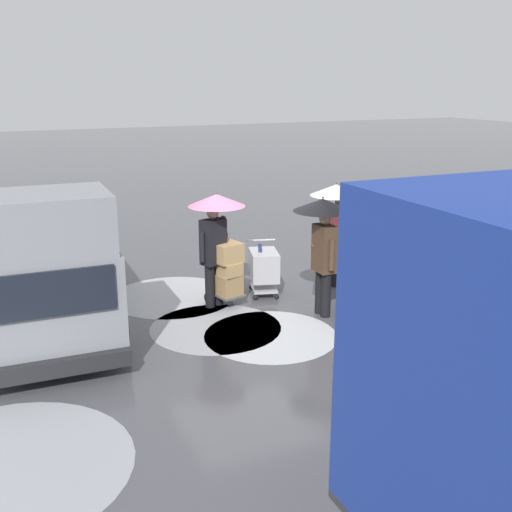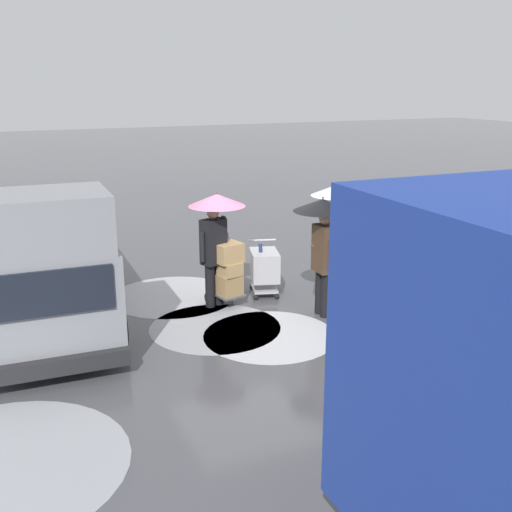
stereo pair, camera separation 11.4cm
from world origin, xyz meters
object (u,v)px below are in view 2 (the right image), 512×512
hand_dolly_boxes (227,269)px  pedestrian_black_side (215,223)px  shopping_cart_vendor (264,267)px  pedestrian_pink_side (338,211)px  pedestrian_white_side (324,230)px  cargo_van_parked_right (41,261)px

hand_dolly_boxes → pedestrian_black_side: bearing=-23.7°
shopping_cart_vendor → pedestrian_black_side: pedestrian_black_side is taller
pedestrian_pink_side → pedestrian_white_side: size_ratio=1.00×
pedestrian_pink_side → pedestrian_white_side: same height
pedestrian_pink_side → pedestrian_black_side: size_ratio=1.00×
cargo_van_parked_right → shopping_cart_vendor: 4.16m
cargo_van_parked_right → hand_dolly_boxes: bearing=175.0°
pedestrian_black_side → hand_dolly_boxes: bearing=156.3°
hand_dolly_boxes → pedestrian_pink_side: pedestrian_pink_side is taller
hand_dolly_boxes → pedestrian_pink_side: (-2.44, -0.10, 0.88)m
shopping_cart_vendor → pedestrian_black_side: bearing=8.9°
cargo_van_parked_right → hand_dolly_boxes: (-3.23, 0.28, -0.48)m
pedestrian_white_side → pedestrian_black_side: bearing=-37.7°
shopping_cart_vendor → pedestrian_pink_side: pedestrian_pink_side is taller
pedestrian_black_side → cargo_van_parked_right: bearing=-3.9°
shopping_cart_vendor → hand_dolly_boxes: 0.93m
cargo_van_parked_right → pedestrian_white_side: (-4.62, 1.42, 0.39)m
pedestrian_black_side → pedestrian_pink_side: bearing=-179.4°
pedestrian_white_side → pedestrian_pink_side: bearing=-130.4°
cargo_van_parked_right → pedestrian_pink_side: cargo_van_parked_right is taller
cargo_van_parked_right → pedestrian_white_side: bearing=162.9°
cargo_van_parked_right → hand_dolly_boxes: cargo_van_parked_right is taller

